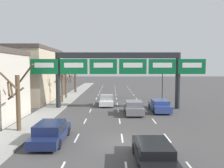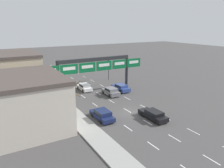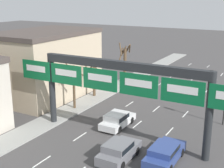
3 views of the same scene
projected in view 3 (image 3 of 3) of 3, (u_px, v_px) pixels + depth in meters
name	position (u px, v px, depth m)	size (l,w,h in m)	color
lane_dashes	(126.00, 134.00, 28.30)	(6.72, 67.00, 0.01)	white
sign_gantry	(120.00, 81.00, 25.89)	(21.29, 0.70, 6.94)	#232628
building_far	(46.00, 63.00, 38.53)	(8.51, 13.12, 8.07)	#C6B293
car_white	(117.00, 119.00, 29.68)	(1.86, 4.29, 1.40)	silver
car_grey	(119.00, 150.00, 23.63)	(1.94, 4.21, 1.48)	slate
car_blue	(165.00, 153.00, 23.33)	(1.94, 4.61, 1.39)	navy
tree_bare_closest	(94.00, 77.00, 38.09)	(2.01, 2.08, 4.23)	brown
tree_bare_third	(74.00, 83.00, 33.73)	(2.53, 2.53, 5.49)	brown
tree_bare_furthest	(125.00, 61.00, 44.43)	(2.05, 2.04, 5.59)	brown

